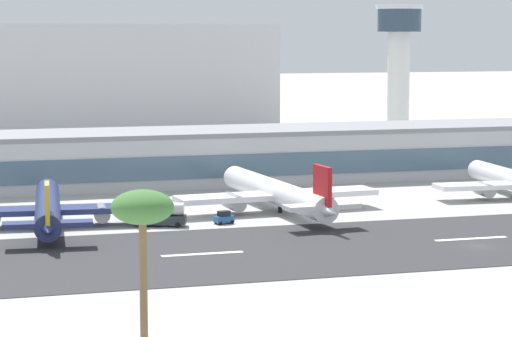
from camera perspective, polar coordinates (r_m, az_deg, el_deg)
The scene contains 12 objects.
ground_plane at distance 163.38m, azimuth 11.73°, elevation -4.08°, with size 1400.00×1400.00×0.00m, color #A8A8A3.
runway_strip at distance 168.36m, azimuth 10.83°, elevation -3.72°, with size 800.00×38.28×0.08m, color #2D2D30.
runway_centreline_dash_3 at distance 154.63m, azimuth -2.86°, elevation -4.54°, with size 12.00×1.20×0.01m, color white.
runway_centreline_dash_4 at distance 169.09m, azimuth 11.34°, elevation -3.67°, with size 12.00×1.20×0.01m, color white.
terminal_building at distance 230.38m, azimuth -1.31°, elevation 0.72°, with size 173.94×22.12×11.36m.
control_tower at distance 290.77m, azimuth 7.58°, elevation 5.87°, with size 12.56×12.56×39.29m.
distant_hotel_block at distance 341.55m, azimuth -11.44°, elevation 4.61°, with size 145.09×38.72×34.61m, color #BCBCC1.
airliner_gold_tail_gate_0 at distance 178.21m, azimuth -10.99°, elevation -2.13°, with size 39.13×46.43×9.69m.
airliner_red_tail_gate_1 at distance 190.04m, azimuth 1.26°, elevation -1.36°, with size 37.36×49.96×10.43m.
service_baggage_tug_0 at distance 179.10m, azimuth -1.71°, elevation -2.62°, with size 3.53×2.63×2.20m.
service_fuel_truck_1 at distance 177.17m, azimuth -5.12°, elevation -2.43°, with size 8.89×5.03×3.95m.
palm_tree_0 at distance 102.43m, azimuth -6.04°, elevation -2.32°, with size 6.01×6.01×16.70m.
Camera 1 is at (-74.67, -141.92, 31.23)m, focal length 75.42 mm.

